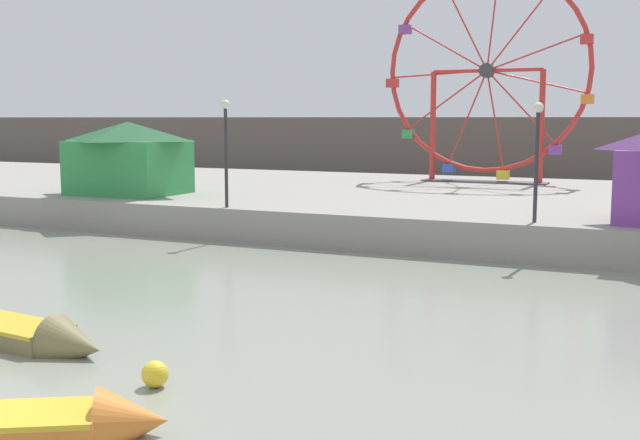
{
  "coord_description": "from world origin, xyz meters",
  "views": [
    {
      "loc": [
        9.45,
        -6.41,
        4.34
      ],
      "look_at": [
        1.46,
        11.02,
        1.87
      ],
      "focal_mm": 44.43,
      "sensor_mm": 36.0,
      "label": 1
    }
  ],
  "objects_px": {
    "motorboat_orange_hull": "(25,425)",
    "mooring_buoy_orange": "(155,374)",
    "ferris_wheel_red_frame": "(487,75)",
    "promenade_lamp_far": "(537,143)",
    "motorboat_olive_wood": "(13,332)",
    "carnival_booth_green_kiosk": "(129,156)",
    "promenade_lamp_near": "(226,137)"
  },
  "relations": [
    {
      "from": "carnival_booth_green_kiosk",
      "to": "mooring_buoy_orange",
      "type": "relative_size",
      "value": 10.86
    },
    {
      "from": "promenade_lamp_near",
      "to": "motorboat_olive_wood",
      "type": "bearing_deg",
      "value": -76.97
    },
    {
      "from": "motorboat_orange_hull",
      "to": "motorboat_olive_wood",
      "type": "xyz_separation_m",
      "value": [
        -3.78,
        3.47,
        -0.0
      ]
    },
    {
      "from": "motorboat_orange_hull",
      "to": "mooring_buoy_orange",
      "type": "relative_size",
      "value": 9.81
    },
    {
      "from": "promenade_lamp_near",
      "to": "promenade_lamp_far",
      "type": "height_order",
      "value": "promenade_lamp_near"
    },
    {
      "from": "mooring_buoy_orange",
      "to": "promenade_lamp_near",
      "type": "bearing_deg",
      "value": 116.99
    },
    {
      "from": "promenade_lamp_far",
      "to": "promenade_lamp_near",
      "type": "bearing_deg",
      "value": -177.65
    },
    {
      "from": "motorboat_orange_hull",
      "to": "promenade_lamp_near",
      "type": "relative_size",
      "value": 1.14
    },
    {
      "from": "motorboat_olive_wood",
      "to": "promenade_lamp_far",
      "type": "relative_size",
      "value": 1.58
    },
    {
      "from": "ferris_wheel_red_frame",
      "to": "promenade_lamp_far",
      "type": "bearing_deg",
      "value": -71.28
    },
    {
      "from": "motorboat_orange_hull",
      "to": "promenade_lamp_far",
      "type": "height_order",
      "value": "promenade_lamp_far"
    },
    {
      "from": "motorboat_orange_hull",
      "to": "ferris_wheel_red_frame",
      "type": "xyz_separation_m",
      "value": [
        -0.95,
        31.11,
        6.19
      ]
    },
    {
      "from": "promenade_lamp_near",
      "to": "ferris_wheel_red_frame",
      "type": "bearing_deg",
      "value": 68.45
    },
    {
      "from": "motorboat_orange_hull",
      "to": "ferris_wheel_red_frame",
      "type": "bearing_deg",
      "value": 60.87
    },
    {
      "from": "promenade_lamp_far",
      "to": "mooring_buoy_orange",
      "type": "distance_m",
      "value": 15.15
    },
    {
      "from": "motorboat_olive_wood",
      "to": "mooring_buoy_orange",
      "type": "bearing_deg",
      "value": -7.12
    },
    {
      "from": "motorboat_orange_hull",
      "to": "mooring_buoy_orange",
      "type": "distance_m",
      "value": 2.52
    },
    {
      "from": "mooring_buoy_orange",
      "to": "ferris_wheel_red_frame",
      "type": "bearing_deg",
      "value": 92.52
    },
    {
      "from": "ferris_wheel_red_frame",
      "to": "promenade_lamp_near",
      "type": "xyz_separation_m",
      "value": [
        -5.82,
        -14.72,
        -2.74
      ]
    },
    {
      "from": "promenade_lamp_near",
      "to": "mooring_buoy_orange",
      "type": "relative_size",
      "value": 8.62
    },
    {
      "from": "carnival_booth_green_kiosk",
      "to": "promenade_lamp_far",
      "type": "height_order",
      "value": "promenade_lamp_far"
    },
    {
      "from": "promenade_lamp_near",
      "to": "mooring_buoy_orange",
      "type": "xyz_separation_m",
      "value": [
        7.07,
        -13.89,
        -3.46
      ]
    },
    {
      "from": "motorboat_olive_wood",
      "to": "promenade_lamp_far",
      "type": "xyz_separation_m",
      "value": [
        7.67,
        13.36,
        3.36
      ]
    },
    {
      "from": "ferris_wheel_red_frame",
      "to": "promenade_lamp_near",
      "type": "distance_m",
      "value": 16.07
    },
    {
      "from": "ferris_wheel_red_frame",
      "to": "promenade_lamp_far",
      "type": "height_order",
      "value": "ferris_wheel_red_frame"
    },
    {
      "from": "motorboat_olive_wood",
      "to": "carnival_booth_green_kiosk",
      "type": "distance_m",
      "value": 18.3
    },
    {
      "from": "ferris_wheel_red_frame",
      "to": "carnival_booth_green_kiosk",
      "type": "height_order",
      "value": "ferris_wheel_red_frame"
    },
    {
      "from": "motorboat_olive_wood",
      "to": "promenade_lamp_near",
      "type": "bearing_deg",
      "value": 109.27
    },
    {
      "from": "carnival_booth_green_kiosk",
      "to": "promenade_lamp_near",
      "type": "height_order",
      "value": "promenade_lamp_near"
    },
    {
      "from": "ferris_wheel_red_frame",
      "to": "promenade_lamp_far",
      "type": "relative_size",
      "value": 2.87
    },
    {
      "from": "motorboat_orange_hull",
      "to": "motorboat_olive_wood",
      "type": "bearing_deg",
      "value": 106.55
    },
    {
      "from": "ferris_wheel_red_frame",
      "to": "motorboat_olive_wood",
      "type": "bearing_deg",
      "value": -95.83
    }
  ]
}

